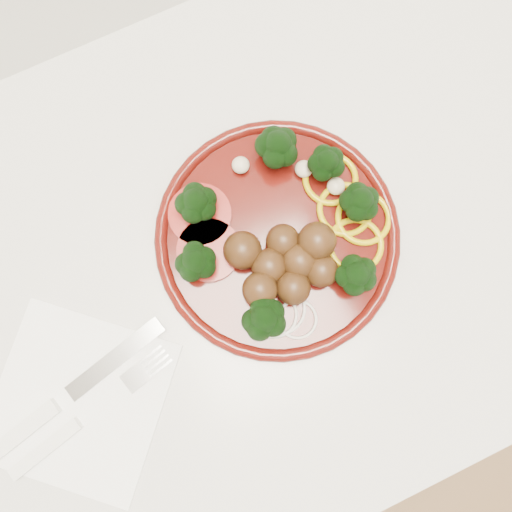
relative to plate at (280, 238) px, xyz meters
name	(u,v)px	position (x,y,z in m)	size (l,w,h in m)	color
counter	(172,325)	(-0.21, 0.01, -0.47)	(2.40, 0.60, 0.90)	beige
plate	(280,238)	(0.00, 0.00, 0.00)	(0.26, 0.26, 0.06)	#440C08
napkin	(79,401)	(-0.26, -0.06, -0.02)	(0.17, 0.17, 0.00)	white
knife	(51,409)	(-0.29, -0.06, -0.01)	(0.22, 0.07, 0.01)	silver
fork	(65,434)	(-0.28, -0.09, -0.01)	(0.19, 0.06, 0.01)	white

